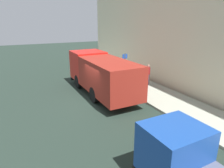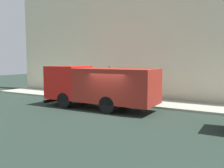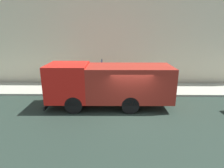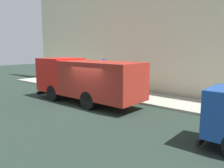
# 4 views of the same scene
# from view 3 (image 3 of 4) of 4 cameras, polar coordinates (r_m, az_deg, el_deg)

# --- Properties ---
(ground) EXTENTS (80.00, 80.00, 0.00)m
(ground) POSITION_cam_3_polar(r_m,az_deg,el_deg) (11.61, 5.85, -8.99)
(ground) COLOR #212F27
(sidewalk) EXTENTS (3.30, 30.00, 0.15)m
(sidewalk) POSITION_cam_3_polar(r_m,az_deg,el_deg) (15.90, 4.50, -1.54)
(sidewalk) COLOR #A3A695
(sidewalk) RESTS_ON ground
(building_facade) EXTENTS (0.50, 30.00, 12.85)m
(building_facade) POSITION_cam_3_polar(r_m,az_deg,el_deg) (17.33, 4.56, 21.22)
(building_facade) COLOR beige
(building_facade) RESTS_ON ground
(large_utility_truck) EXTENTS (2.62, 8.15, 2.90)m
(large_utility_truck) POSITION_cam_3_polar(r_m,az_deg,el_deg) (12.00, -1.07, 0.37)
(large_utility_truck) COLOR red
(large_utility_truck) RESTS_ON ground
(pedestrian_walking) EXTENTS (0.43, 0.43, 1.74)m
(pedestrian_walking) POSITION_cam_3_polar(r_m,az_deg,el_deg) (16.25, -0.12, 2.56)
(pedestrian_walking) COLOR #3F3E55
(pedestrian_walking) RESTS_ON sidewalk
(traffic_cone_orange) EXTENTS (0.39, 0.39, 0.56)m
(traffic_cone_orange) POSITION_cam_3_polar(r_m,az_deg,el_deg) (14.84, -10.73, -1.70)
(traffic_cone_orange) COLOR orange
(traffic_cone_orange) RESTS_ON sidewalk
(street_sign_post) EXTENTS (0.44, 0.08, 2.71)m
(street_sign_post) POSITION_cam_3_polar(r_m,az_deg,el_deg) (14.34, -3.14, 3.39)
(street_sign_post) COLOR #4C5156
(street_sign_post) RESTS_ON sidewalk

